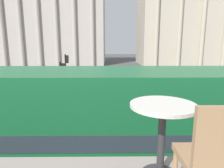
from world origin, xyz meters
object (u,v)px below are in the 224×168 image
Objects in this scene: traffic_light_near at (62,82)px; pedestrian_olive at (138,81)px; double_decker_bus at (118,129)px; cafe_dining_table at (162,124)px; cafe_chair_0 at (215,158)px; plaza_building_right at (191,18)px; plaza_building_left at (56,26)px; car_navy at (150,77)px; traffic_light_mid at (67,69)px.

traffic_light_near is 2.29× the size of pedestrian_olive.
double_decker_bus is 4.33m from cafe_dining_table.
cafe_chair_0 is 52.95m from plaza_building_right.
plaza_building_left reaches higher than traffic_light_near.
cafe_dining_table is 52.54m from plaza_building_right.
cafe_chair_0 is 0.22× the size of car_navy.
plaza_building_right is at bearing 64.36° from cafe_chair_0.
cafe_dining_table is 17.07m from traffic_light_mid.
plaza_building_right is 15.42× the size of pedestrian_olive.
plaza_building_right is at bearing -2.77° from plaza_building_left.
plaza_building_right is 6.74× the size of traffic_light_near.
cafe_dining_table reaches higher than pedestrian_olive.
car_navy is (8.19, 12.45, -1.73)m from traffic_light_near.
plaza_building_left is at bearing 101.11° from cafe_chair_0.
traffic_light_mid is (-23.54, -32.02, -8.58)m from plaza_building_right.
plaza_building_left reaches higher than traffic_light_mid.
pedestrian_olive is at bearing -119.61° from plaza_building_right.
traffic_light_near is at bearing -80.78° from traffic_light_mid.
double_decker_bus is 2.73× the size of car_navy.
plaza_building_left reaches higher than car_navy.
pedestrian_olive is (7.01, 2.91, -1.63)m from traffic_light_mid.
car_navy is at bearing -55.09° from plaza_building_left.
plaza_building_left reaches higher than pedestrian_olive.
pedestrian_olive is at bearing 84.99° from double_decker_bus.
cafe_chair_0 reaches higher than double_decker_bus.
cafe_chair_0 is (0.21, -0.53, -0.02)m from cafe_dining_table.
cafe_dining_table is at bearing -81.17° from double_decker_bus.
plaza_building_right is 6.37× the size of traffic_light_mid.
cafe_chair_0 reaches higher than traffic_light_mid.
traffic_light_mid is (-4.44, 16.41, -1.50)m from cafe_dining_table.
traffic_light_near is 10.49m from pedestrian_olive.
traffic_light_mid is at bearing -126.33° from plaza_building_right.
car_navy is at bearing 81.25° from double_decker_bus.
traffic_light_near is at bearing -75.10° from plaza_building_left.
pedestrian_olive is (-16.54, -29.11, -10.21)m from plaza_building_right.
pedestrian_olive is (6.12, 8.39, -1.50)m from traffic_light_near.
traffic_light_near is 5.55m from traffic_light_mid.
plaza_building_right is at bearing 71.83° from double_decker_bus.
cafe_chair_0 is 0.23× the size of traffic_light_mid.
plaza_building_right reaches higher than pedestrian_olive.
traffic_light_near is (-22.66, -37.50, -8.71)m from plaza_building_right.
cafe_dining_table is at bearing -74.41° from plaza_building_left.
car_navy is (4.43, 23.91, -3.34)m from cafe_chair_0.
plaza_building_left is 6.66× the size of traffic_light_near.
cafe_chair_0 is 24.55m from car_navy.
traffic_light_near reaches higher than car_navy.
cafe_chair_0 is 0.56× the size of pedestrian_olive.
cafe_chair_0 is 12.17m from traffic_light_near.
plaza_building_left is at bearing -46.83° from car_navy.
cafe_chair_0 is 0.25× the size of traffic_light_near.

